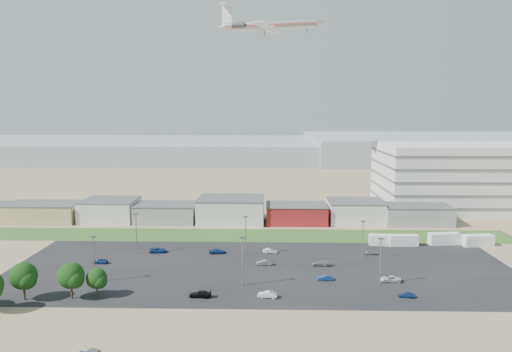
{
  "coord_description": "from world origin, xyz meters",
  "views": [
    {
      "loc": [
        6.72,
        -95.34,
        37.34
      ],
      "look_at": [
        3.67,
        22.0,
        22.05
      ],
      "focal_mm": 35.0,
      "sensor_mm": 36.0,
      "label": 1
    }
  ],
  "objects_px": {
    "parked_car_0": "(390,279)",
    "parked_car_8": "(371,252)",
    "parked_car_7": "(264,263)",
    "parked_car_13": "(267,294)",
    "box_trailer_a": "(383,240)",
    "airliner": "(271,25)",
    "parked_car_2": "(407,295)",
    "parked_car_12": "(321,263)",
    "parked_car_1": "(325,278)",
    "parked_car_3": "(200,294)",
    "parked_car_9": "(158,250)",
    "parked_car_6": "(217,251)",
    "parked_car_5": "(100,261)",
    "parked_car_11": "(270,251)"
  },
  "relations": [
    {
      "from": "parked_car_6",
      "to": "parked_car_8",
      "type": "distance_m",
      "value": 40.35
    },
    {
      "from": "airliner",
      "to": "parked_car_13",
      "type": "distance_m",
      "value": 121.1
    },
    {
      "from": "airliner",
      "to": "parked_car_0",
      "type": "height_order",
      "value": "airliner"
    },
    {
      "from": "box_trailer_a",
      "to": "parked_car_6",
      "type": "bearing_deg",
      "value": -163.42
    },
    {
      "from": "parked_car_3",
      "to": "parked_car_11",
      "type": "xyz_separation_m",
      "value": [
        14.23,
        31.88,
        -0.03
      ]
    },
    {
      "from": "parked_car_12",
      "to": "parked_car_6",
      "type": "bearing_deg",
      "value": -103.49
    },
    {
      "from": "parked_car_6",
      "to": "parked_car_5",
      "type": "bearing_deg",
      "value": 101.19
    },
    {
      "from": "parked_car_13",
      "to": "parked_car_1",
      "type": "bearing_deg",
      "value": 136.11
    },
    {
      "from": "parked_car_0",
      "to": "parked_car_5",
      "type": "distance_m",
      "value": 69.37
    },
    {
      "from": "box_trailer_a",
      "to": "parked_car_0",
      "type": "height_order",
      "value": "box_trailer_a"
    },
    {
      "from": "parked_car_1",
      "to": "parked_car_9",
      "type": "distance_m",
      "value": 46.94
    },
    {
      "from": "parked_car_2",
      "to": "parked_car_8",
      "type": "bearing_deg",
      "value": -170.2
    },
    {
      "from": "airliner",
      "to": "parked_car_1",
      "type": "distance_m",
      "value": 113.2
    },
    {
      "from": "parked_car_8",
      "to": "parked_car_6",
      "type": "bearing_deg",
      "value": 87.83
    },
    {
      "from": "parked_car_7",
      "to": "parked_car_5",
      "type": "bearing_deg",
      "value": -94.56
    },
    {
      "from": "airliner",
      "to": "parked_car_3",
      "type": "height_order",
      "value": "airliner"
    },
    {
      "from": "parked_car_2",
      "to": "parked_car_5",
      "type": "xyz_separation_m",
      "value": [
        -69.47,
        20.76,
        0.07
      ]
    },
    {
      "from": "airliner",
      "to": "parked_car_12",
      "type": "height_order",
      "value": "airliner"
    },
    {
      "from": "box_trailer_a",
      "to": "airliner",
      "type": "distance_m",
      "value": 95.63
    },
    {
      "from": "parked_car_6",
      "to": "parked_car_9",
      "type": "relative_size",
      "value": 0.95
    },
    {
      "from": "parked_car_8",
      "to": "parked_car_0",
      "type": "bearing_deg",
      "value": 177.93
    },
    {
      "from": "parked_car_6",
      "to": "parked_car_13",
      "type": "relative_size",
      "value": 1.11
    },
    {
      "from": "parked_car_1",
      "to": "parked_car_12",
      "type": "distance_m",
      "value": 10.52
    },
    {
      "from": "box_trailer_a",
      "to": "parked_car_9",
      "type": "height_order",
      "value": "box_trailer_a"
    },
    {
      "from": "parked_car_7",
      "to": "parked_car_13",
      "type": "xyz_separation_m",
      "value": [
        0.84,
        -21.3,
        0.01
      ]
    },
    {
      "from": "parked_car_7",
      "to": "parked_car_13",
      "type": "relative_size",
      "value": 0.98
    },
    {
      "from": "parked_car_6",
      "to": "parked_car_3",
      "type": "bearing_deg",
      "value": 172.2
    },
    {
      "from": "parked_car_3",
      "to": "parked_car_6",
      "type": "height_order",
      "value": "parked_car_3"
    },
    {
      "from": "box_trailer_a",
      "to": "parked_car_7",
      "type": "bearing_deg",
      "value": -145.16
    },
    {
      "from": "parked_car_5",
      "to": "parked_car_2",
      "type": "bearing_deg",
      "value": 77.74
    },
    {
      "from": "parked_car_6",
      "to": "parked_car_7",
      "type": "distance_m",
      "value": 15.81
    },
    {
      "from": "parked_car_8",
      "to": "parked_car_13",
      "type": "relative_size",
      "value": 0.87
    },
    {
      "from": "parked_car_6",
      "to": "parked_car_7",
      "type": "height_order",
      "value": "parked_car_7"
    },
    {
      "from": "parked_car_5",
      "to": "parked_car_12",
      "type": "distance_m",
      "value": 54.2
    },
    {
      "from": "parked_car_9",
      "to": "parked_car_5",
      "type": "bearing_deg",
      "value": 124.07
    },
    {
      "from": "parked_car_2",
      "to": "parked_car_13",
      "type": "bearing_deg",
      "value": -80.54
    },
    {
      "from": "parked_car_2",
      "to": "parked_car_7",
      "type": "xyz_separation_m",
      "value": [
        -28.97,
        20.43,
        0.08
      ]
    },
    {
      "from": "parked_car_1",
      "to": "parked_car_3",
      "type": "height_order",
      "value": "parked_car_3"
    },
    {
      "from": "parked_car_5",
      "to": "parked_car_11",
      "type": "height_order",
      "value": "parked_car_5"
    },
    {
      "from": "airliner",
      "to": "parked_car_7",
      "type": "distance_m",
      "value": 104.37
    },
    {
      "from": "parked_car_6",
      "to": "parked_car_11",
      "type": "distance_m",
      "value": 13.98
    },
    {
      "from": "parked_car_0",
      "to": "parked_car_8",
      "type": "distance_m",
      "value": 20.83
    },
    {
      "from": "parked_car_1",
      "to": "parked_car_5",
      "type": "height_order",
      "value": "parked_car_5"
    },
    {
      "from": "airliner",
      "to": "parked_car_8",
      "type": "relative_size",
      "value": 12.71
    },
    {
      "from": "parked_car_2",
      "to": "parked_car_6",
      "type": "height_order",
      "value": "parked_car_6"
    },
    {
      "from": "parked_car_0",
      "to": "parked_car_3",
      "type": "relative_size",
      "value": 1.02
    },
    {
      "from": "parked_car_11",
      "to": "parked_car_2",
      "type": "bearing_deg",
      "value": -142.76
    },
    {
      "from": "parked_car_3",
      "to": "parked_car_7",
      "type": "bearing_deg",
      "value": 153.02
    },
    {
      "from": "parked_car_2",
      "to": "parked_car_12",
      "type": "height_order",
      "value": "parked_car_12"
    },
    {
      "from": "parked_car_3",
      "to": "parked_car_13",
      "type": "height_order",
      "value": "parked_car_13"
    }
  ]
}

